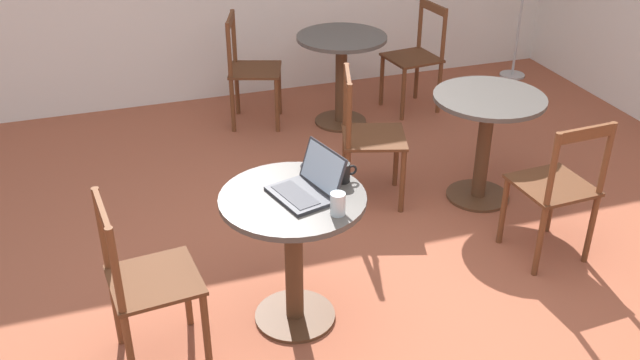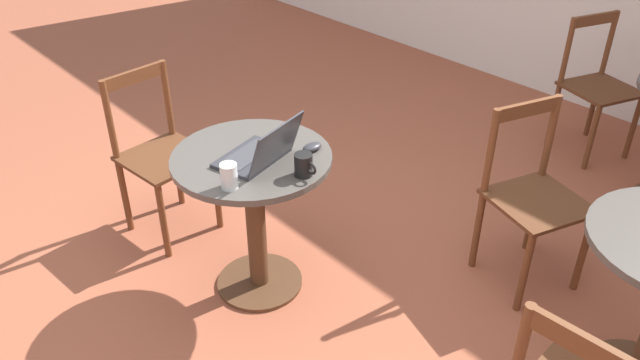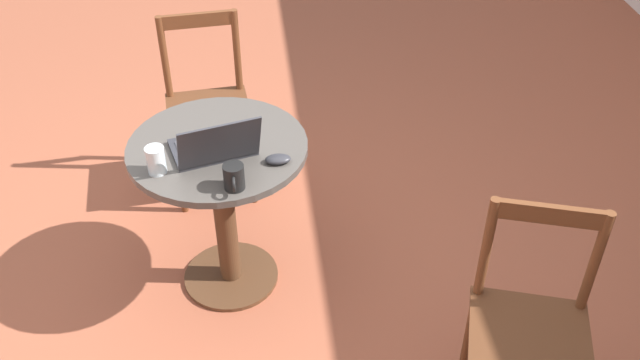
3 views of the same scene
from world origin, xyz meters
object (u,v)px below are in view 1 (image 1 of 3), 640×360
Objects in this scene: chair_mid_left at (367,138)px; mouse at (306,167)px; chair_far_left at (250,70)px; cafe_table_mid at (486,125)px; chair_near_left at (146,283)px; cafe_table_far at (341,61)px; chair_mid_front at (557,189)px; laptop at (307,186)px; drinking_glass at (338,204)px; mug at (343,172)px; cafe_table_near at (293,232)px; chair_far_right at (416,58)px.

chair_mid_left is 1.10m from mouse.
chair_mid_left is 1.00× the size of chair_far_left.
chair_near_left is (-2.31, -0.89, -0.08)m from cafe_table_mid.
cafe_table_far is at bearing 107.98° from cafe_table_mid.
chair_mid_front is 9.11× the size of mouse.
cafe_table_far is at bearing 66.15° from laptop.
mouse is 0.46m from drinking_glass.
mouse is at bearing 129.56° from mug.
cafe_table_mid is at bearing -55.24° from chair_far_left.
chair_far_left is (-1.18, 1.70, -0.08)m from cafe_table_mid.
cafe_table_mid is 0.82× the size of chair_far_left.
chair_mid_front is 1.00× the size of chair_far_left.
drinking_glass reaches higher than cafe_table_near.
mug is (0.21, 0.07, 0.00)m from laptop.
chair_far_right is 1.00× the size of chair_far_left.
laptop reaches higher than chair_far_right.
cafe_table_mid is at bearing -72.02° from cafe_table_far.
cafe_table_near is 0.39m from mug.
chair_mid_front is (2.35, 0.15, 0.00)m from chair_near_left.
laptop is at bearing -96.98° from chair_far_left.
chair_mid_front is at bearing -63.48° from chair_far_left.
chair_mid_left is 1.48m from drinking_glass.
chair_mid_left is 1.00× the size of chair_far_right.
cafe_table_near is 0.82× the size of chair_far_left.
chair_far_right reaches higher than cafe_table_near.
chair_far_left is at bearing 87.75° from mug.
laptop is (-1.53, -0.08, 0.34)m from chair_mid_front.
chair_mid_left is at bearing 51.99° from cafe_table_near.
chair_far_right is at bearing 43.98° from chair_near_left.
chair_far_left is (-1.22, 2.45, 0.00)m from chair_mid_front.
chair_mid_front is 1.25m from chair_mid_left.
chair_mid_front is 2.40× the size of laptop.
cafe_table_near is 0.82× the size of chair_near_left.
chair_near_left and chair_far_left have the same top height.
chair_far_right is at bearing -5.85° from chair_far_left.
laptop reaches higher than chair_mid_left.
laptop reaches higher than chair_far_left.
cafe_table_near is 1.00× the size of cafe_table_far.
chair_near_left is (-1.83, -2.36, -0.08)m from cafe_table_far.
chair_near_left reaches higher than cafe_table_far.
drinking_glass is (-1.64, -2.60, 0.35)m from chair_far_right.
drinking_glass is at bearing -69.15° from laptop.
mouse is 0.91× the size of drinking_glass.
chair_mid_left reaches higher than cafe_table_far.
chair_near_left is 1.09m from mug.
chair_mid_left is at bearing 61.36° from mug.
chair_near_left and chair_mid_front have the same top height.
chair_far_right is 2.72m from mouse.
laptop reaches higher than cafe_table_mid.
chair_mid_front is 1.50m from mouse.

